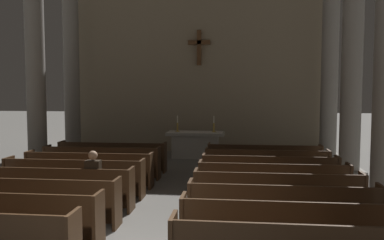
# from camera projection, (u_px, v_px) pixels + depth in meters

# --- Properties ---
(pew_left_row_2) EXTENTS (3.48, 0.50, 0.95)m
(pew_left_row_2) POSITION_uv_depth(u_px,v_px,m) (1.00, 217.00, 6.86)
(pew_left_row_2) COLOR #422B19
(pew_left_row_2) RESTS_ON ground
(pew_left_row_3) EXTENTS (3.48, 0.50, 0.95)m
(pew_left_row_3) POSITION_uv_depth(u_px,v_px,m) (32.00, 200.00, 7.88)
(pew_left_row_3) COLOR #422B19
(pew_left_row_3) RESTS_ON ground
(pew_left_row_4) EXTENTS (3.48, 0.50, 0.95)m
(pew_left_row_4) POSITION_uv_depth(u_px,v_px,m) (55.00, 188.00, 8.91)
(pew_left_row_4) COLOR #422B19
(pew_left_row_4) RESTS_ON ground
(pew_left_row_5) EXTENTS (3.48, 0.50, 0.95)m
(pew_left_row_5) POSITION_uv_depth(u_px,v_px,m) (74.00, 177.00, 9.93)
(pew_left_row_5) COLOR #422B19
(pew_left_row_5) RESTS_ON ground
(pew_left_row_6) EXTENTS (3.48, 0.50, 0.95)m
(pew_left_row_6) POSITION_uv_depth(u_px,v_px,m) (89.00, 169.00, 10.96)
(pew_left_row_6) COLOR #422B19
(pew_left_row_6) RESTS_ON ground
(pew_left_row_7) EXTENTS (3.48, 0.50, 0.95)m
(pew_left_row_7) POSITION_uv_depth(u_px,v_px,m) (102.00, 162.00, 11.98)
(pew_left_row_7) COLOR #422B19
(pew_left_row_7) RESTS_ON ground
(pew_left_row_8) EXTENTS (3.48, 0.50, 0.95)m
(pew_left_row_8) POSITION_uv_depth(u_px,v_px,m) (112.00, 156.00, 13.01)
(pew_left_row_8) COLOR #422B19
(pew_left_row_8) RESTS_ON ground
(pew_right_row_2) EXTENTS (3.48, 0.50, 0.95)m
(pew_right_row_2) POSITION_uv_depth(u_px,v_px,m) (291.00, 228.00, 6.33)
(pew_right_row_2) COLOR #422B19
(pew_right_row_2) RESTS_ON ground
(pew_right_row_3) EXTENTS (3.48, 0.50, 0.95)m
(pew_right_row_3) POSITION_uv_depth(u_px,v_px,m) (283.00, 208.00, 7.36)
(pew_right_row_3) COLOR #422B19
(pew_right_row_3) RESTS_ON ground
(pew_right_row_4) EXTENTS (3.48, 0.50, 0.95)m
(pew_right_row_4) POSITION_uv_depth(u_px,v_px,m) (277.00, 194.00, 8.38)
(pew_right_row_4) COLOR #422B19
(pew_right_row_4) RESTS_ON ground
(pew_right_row_5) EXTENTS (3.48, 0.50, 0.95)m
(pew_right_row_5) POSITION_uv_depth(u_px,v_px,m) (273.00, 182.00, 9.41)
(pew_right_row_5) COLOR #422B19
(pew_right_row_5) RESTS_ON ground
(pew_right_row_6) EXTENTS (3.48, 0.50, 0.95)m
(pew_right_row_6) POSITION_uv_depth(u_px,v_px,m) (269.00, 173.00, 10.43)
(pew_right_row_6) COLOR #422B19
(pew_right_row_6) RESTS_ON ground
(pew_right_row_7) EXTENTS (3.48, 0.50, 0.95)m
(pew_right_row_7) POSITION_uv_depth(u_px,v_px,m) (266.00, 166.00, 11.46)
(pew_right_row_7) COLOR #422B19
(pew_right_row_7) RESTS_ON ground
(pew_right_row_8) EXTENTS (3.48, 0.50, 0.95)m
(pew_right_row_8) POSITION_uv_depth(u_px,v_px,m) (264.00, 159.00, 12.48)
(pew_right_row_8) COLOR #422B19
(pew_right_row_8) RESTS_ON ground
(column_left_third) EXTENTS (0.92, 0.92, 7.14)m
(column_left_third) POSITION_uv_depth(u_px,v_px,m) (35.00, 63.00, 13.13)
(column_left_third) COLOR gray
(column_left_third) RESTS_ON ground
(column_right_third) EXTENTS (0.92, 0.92, 7.14)m
(column_right_third) POSITION_uv_depth(u_px,v_px,m) (352.00, 61.00, 12.04)
(column_right_third) COLOR gray
(column_right_third) RESTS_ON ground
(column_left_fourth) EXTENTS (0.92, 0.92, 7.14)m
(column_left_fourth) POSITION_uv_depth(u_px,v_px,m) (72.00, 68.00, 16.01)
(column_left_fourth) COLOR gray
(column_left_fourth) RESTS_ON ground
(column_right_fourth) EXTENTS (0.92, 0.92, 7.14)m
(column_right_fourth) POSITION_uv_depth(u_px,v_px,m) (330.00, 66.00, 14.92)
(column_right_fourth) COLOR gray
(column_right_fourth) RESTS_ON ground
(altar) EXTENTS (2.20, 0.90, 1.01)m
(altar) POSITION_uv_depth(u_px,v_px,m) (196.00, 144.00, 15.49)
(altar) COLOR #A8A399
(altar) RESTS_ON ground
(candlestick_left) EXTENTS (0.16, 0.16, 0.62)m
(candlestick_left) POSITION_uv_depth(u_px,v_px,m) (177.00, 127.00, 15.52)
(candlestick_left) COLOR #B79338
(candlestick_left) RESTS_ON altar
(candlestick_right) EXTENTS (0.16, 0.16, 0.62)m
(candlestick_right) POSITION_uv_depth(u_px,v_px,m) (214.00, 127.00, 15.36)
(candlestick_right) COLOR #B79338
(candlestick_right) RESTS_ON altar
(apse_with_cross) EXTENTS (10.92, 0.42, 7.89)m
(apse_with_cross) POSITION_uv_depth(u_px,v_px,m) (200.00, 58.00, 16.87)
(apse_with_cross) COLOR gray
(apse_with_cross) RESTS_ON ground
(lone_worshipper) EXTENTS (0.32, 0.43, 1.32)m
(lone_worshipper) POSITION_uv_depth(u_px,v_px,m) (95.00, 179.00, 8.83)
(lone_worshipper) COLOR #26262B
(lone_worshipper) RESTS_ON ground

